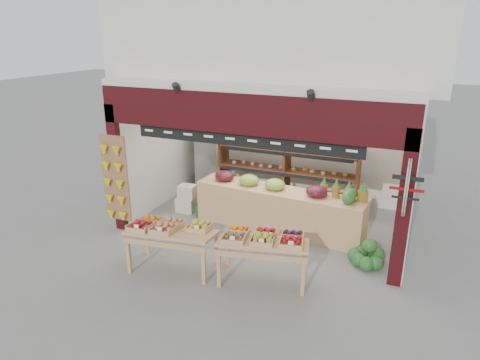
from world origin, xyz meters
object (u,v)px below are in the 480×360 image
(refrigerator, at_px, (211,158))
(watermelon_pile, at_px, (366,256))
(cardboard_stack, at_px, (196,203))
(display_table_left, at_px, (168,229))
(back_shelving, at_px, (287,155))
(display_table_right, at_px, (264,240))
(mid_counter, at_px, (278,208))

(refrigerator, relative_size, watermelon_pile, 2.64)
(cardboard_stack, bearing_deg, display_table_left, -73.28)
(display_table_left, height_order, watermelon_pile, display_table_left)
(cardboard_stack, height_order, display_table_left, display_table_left)
(cardboard_stack, distance_m, watermelon_pile, 4.02)
(back_shelving, xyz_separation_m, display_table_right, (0.61, -3.30, -0.49))
(back_shelving, relative_size, mid_counter, 0.92)
(back_shelving, height_order, mid_counter, back_shelving)
(cardboard_stack, height_order, mid_counter, mid_counter)
(refrigerator, distance_m, display_table_left, 4.03)
(back_shelving, bearing_deg, watermelon_pile, -44.75)
(cardboard_stack, distance_m, display_table_right, 3.18)
(back_shelving, height_order, cardboard_stack, back_shelving)
(back_shelving, xyz_separation_m, mid_counter, (0.24, -1.36, -0.75))
(display_table_left, bearing_deg, cardboard_stack, 106.72)
(cardboard_stack, distance_m, display_table_left, 2.46)
(refrigerator, xyz_separation_m, watermelon_pile, (4.30, -2.47, -0.68))
(cardboard_stack, bearing_deg, back_shelving, 35.11)
(refrigerator, height_order, mid_counter, refrigerator)
(display_table_left, distance_m, display_table_right, 1.70)
(back_shelving, bearing_deg, mid_counter, -79.87)
(display_table_right, bearing_deg, refrigerator, 127.17)
(refrigerator, relative_size, cardboard_stack, 1.72)
(back_shelving, bearing_deg, display_table_left, -106.79)
(display_table_right, height_order, watermelon_pile, display_table_right)
(back_shelving, height_order, refrigerator, back_shelving)
(refrigerator, bearing_deg, display_table_left, -93.97)
(watermelon_pile, bearing_deg, back_shelving, 135.25)
(mid_counter, bearing_deg, watermelon_pile, -22.16)
(back_shelving, relative_size, display_table_right, 2.06)
(refrigerator, relative_size, mid_counter, 0.47)
(back_shelving, bearing_deg, refrigerator, 171.07)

